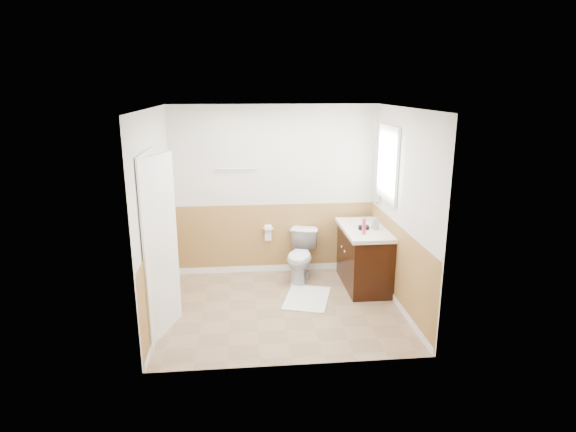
{
  "coord_description": "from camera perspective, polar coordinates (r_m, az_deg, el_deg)",
  "views": [
    {
      "loc": [
        -0.48,
        -5.57,
        2.74
      ],
      "look_at": [
        0.1,
        0.25,
        1.15
      ],
      "focal_mm": 29.84,
      "sensor_mm": 36.0,
      "label": 1
    }
  ],
  "objects": [
    {
      "name": "toilet",
      "position": [
        6.96,
        1.55,
        -4.82
      ],
      "size": [
        0.58,
        0.79,
        0.72
      ],
      "primitive_type": "imported",
      "rotation": [
        0.0,
        0.0,
        -0.29
      ],
      "color": "white",
      "rests_on": "floor"
    },
    {
      "name": "towel_bar",
      "position": [
        6.91,
        -6.22,
        5.63
      ],
      "size": [
        0.62,
        0.02,
        0.02
      ],
      "primitive_type": "cylinder",
      "rotation": [
        0.0,
        1.57,
        0.0
      ],
      "color": "silver",
      "rests_on": "wall_back"
    },
    {
      "name": "window_frame",
      "position": [
        6.54,
        11.81,
        6.17
      ],
      "size": [
        0.04,
        0.8,
        1.0
      ],
      "primitive_type": "cube",
      "color": "white",
      "rests_on": "wall_right"
    },
    {
      "name": "wall_right",
      "position": [
        6.1,
        13.45,
        0.64
      ],
      "size": [
        0.0,
        3.0,
        3.0
      ],
      "primitive_type": "plane",
      "rotation": [
        1.57,
        0.0,
        -1.57
      ],
      "color": "silver",
      "rests_on": "floor"
    },
    {
      "name": "door_knob",
      "position": [
        5.8,
        -13.95,
        -3.23
      ],
      "size": [
        0.06,
        0.06,
        0.06
      ],
      "primitive_type": "sphere",
      "color": "silver",
      "rests_on": "door"
    },
    {
      "name": "door_frame",
      "position": [
        5.49,
        -15.87,
        -3.55
      ],
      "size": [
        0.02,
        0.92,
        2.1
      ],
      "primitive_type": "cube",
      "color": "white",
      "rests_on": "wall_left"
    },
    {
      "name": "ceiling",
      "position": [
        5.6,
        -0.78,
        12.74
      ],
      "size": [
        3.0,
        3.0,
        0.0
      ],
      "primitive_type": "plane",
      "rotation": [
        3.14,
        0.0,
        0.0
      ],
      "color": "white",
      "rests_on": "floor"
    },
    {
      "name": "hair_dryer_handle",
      "position": [
        6.56,
        8.8,
        -1.68
      ],
      "size": [
        0.03,
        0.03,
        0.07
      ],
      "primitive_type": "cylinder",
      "color": "black",
      "rests_on": "countertop"
    },
    {
      "name": "faucet",
      "position": [
        6.86,
        10.37,
        -0.44
      ],
      "size": [
        0.02,
        0.02,
        0.14
      ],
      "primitive_type": "cylinder",
      "color": "silver",
      "rests_on": "countertop"
    },
    {
      "name": "wainscot_right",
      "position": [
        6.32,
        12.93,
        -5.96
      ],
      "size": [
        0.0,
        2.6,
        2.6
      ],
      "primitive_type": "plane",
      "rotation": [
        1.57,
        0.0,
        -1.57
      ],
      "color": "#9E733F",
      "rests_on": "floor"
    },
    {
      "name": "tp_roll",
      "position": [
        7.11,
        -2.39,
        -1.48
      ],
      "size": [
        0.1,
        0.11,
        0.11
      ],
      "primitive_type": "cylinder",
      "rotation": [
        0.0,
        1.57,
        0.0
      ],
      "color": "white",
      "rests_on": "tp_holder_bar"
    },
    {
      "name": "sink_basin",
      "position": [
        6.83,
        8.9,
        -0.96
      ],
      "size": [
        0.36,
        0.36,
        0.02
      ],
      "primitive_type": "cylinder",
      "color": "silver",
      "rests_on": "countertop"
    },
    {
      "name": "tp_sheet",
      "position": [
        7.14,
        -2.38,
        -2.33
      ],
      "size": [
        0.1,
        0.01,
        0.16
      ],
      "primitive_type": "cube",
      "color": "white",
      "rests_on": "tp_roll"
    },
    {
      "name": "door",
      "position": [
        5.48,
        -15.08,
        -3.63
      ],
      "size": [
        0.29,
        0.78,
        2.04
      ],
      "primitive_type": "cube",
      "rotation": [
        0.0,
        0.0,
        -0.31
      ],
      "color": "white",
      "rests_on": "wall_left"
    },
    {
      "name": "vanity_knob_right",
      "position": [
        6.81,
        6.44,
        -3.66
      ],
      "size": [
        0.03,
        0.03,
        0.03
      ],
      "primitive_type": "sphere",
      "color": "silver",
      "rests_on": "vanity_cabinet"
    },
    {
      "name": "mirror_panel",
      "position": [
        7.05,
        10.54,
        5.24
      ],
      "size": [
        0.02,
        0.35,
        0.9
      ],
      "primitive_type": "cube",
      "color": "silver",
      "rests_on": "wall_right"
    },
    {
      "name": "wall_left",
      "position": [
        5.86,
        -15.52,
        -0.1
      ],
      "size": [
        0.0,
        3.0,
        3.0
      ],
      "primitive_type": "plane",
      "rotation": [
        1.57,
        0.0,
        1.57
      ],
      "color": "silver",
      "rests_on": "floor"
    },
    {
      "name": "wainscot_back",
      "position": [
        7.23,
        -1.61,
        -2.84
      ],
      "size": [
        3.0,
        0.0,
        3.0
      ],
      "primitive_type": "plane",
      "rotation": [
        1.57,
        0.0,
        0.0
      ],
      "color": "#9E733F",
      "rests_on": "floor"
    },
    {
      "name": "wall_back",
      "position": [
        7.05,
        -1.66,
        2.99
      ],
      "size": [
        3.0,
        0.0,
        3.0
      ],
      "primitive_type": "plane",
      "rotation": [
        1.57,
        0.0,
        0.0
      ],
      "color": "silver",
      "rests_on": "floor"
    },
    {
      "name": "window_glass",
      "position": [
        6.54,
        11.94,
        6.17
      ],
      "size": [
        0.01,
        0.7,
        0.9
      ],
      "primitive_type": "cube",
      "color": "white",
      "rests_on": "wall_right"
    },
    {
      "name": "wainscot_front",
      "position": [
        4.86,
        0.64,
        -12.26
      ],
      "size": [
        3.0,
        0.0,
        3.0
      ],
      "primitive_type": "plane",
      "rotation": [
        -1.57,
        0.0,
        0.0
      ],
      "color": "#9E733F",
      "rests_on": "floor"
    },
    {
      "name": "vanity_knob_left",
      "position": [
        6.62,
        6.8,
        -4.22
      ],
      "size": [
        0.03,
        0.03,
        0.03
      ],
      "primitive_type": "sphere",
      "color": "#B6B6BD",
      "rests_on": "vanity_cabinet"
    },
    {
      "name": "lotion_bottle",
      "position": [
        6.37,
        9.04,
        -1.22
      ],
      "size": [
        0.05,
        0.05,
        0.22
      ],
      "primitive_type": "cylinder",
      "color": "#C33252",
      "rests_on": "countertop"
    },
    {
      "name": "tp_holder_bar",
      "position": [
        7.11,
        -2.39,
        -1.48
      ],
      "size": [
        0.14,
        0.02,
        0.02
      ],
      "primitive_type": "cylinder",
      "rotation": [
        0.0,
        1.57,
        0.0
      ],
      "color": "silver",
      "rests_on": "wall_back"
    },
    {
      "name": "vanity_cabinet",
      "position": [
        6.83,
        9.05,
        -5.02
      ],
      "size": [
        0.55,
        1.1,
        0.8
      ],
      "primitive_type": "cube",
      "color": "black",
      "rests_on": "floor"
    },
    {
      "name": "wall_front",
      "position": [
        4.55,
        0.68,
        -3.92
      ],
      "size": [
        3.0,
        0.0,
        3.0
      ],
      "primitive_type": "plane",
      "rotation": [
        -1.57,
        0.0,
        0.0
      ],
      "color": "silver",
      "rests_on": "floor"
    },
    {
      "name": "soap_dispenser",
      "position": [
        6.63,
        10.41,
        -0.84
      ],
      "size": [
        0.09,
        0.09,
        0.17
      ],
      "primitive_type": "imported",
      "rotation": [
        0.0,
        0.0,
        0.13
      ],
      "color": "#8C919E",
      "rests_on": "countertop"
    },
    {
      "name": "wainscot_left",
      "position": [
        6.09,
        -14.91,
        -6.92
      ],
      "size": [
        0.0,
        2.6,
        2.6
      ],
      "primitive_type": "plane",
      "rotation": [
        1.57,
        0.0,
        1.57
      ],
      "color": "#9E733F",
      "rests_on": "floor"
    },
    {
      "name": "countertop",
      "position": [
        6.7,
        9.12,
        -1.61
      ],
      "size": [
        0.6,
        1.15,
        0.05
      ],
      "primitive_type": "cube",
      "color": "silver",
      "rests_on": "vanity_cabinet"
    },
    {
      "name": "floor",
      "position": [
        6.23,
        -0.7,
        -10.9
      ],
      "size": [
        3.0,
        3.0,
        0.0
      ],
      "primitive_type": "plane",
      "color": "#8C7051",
      "rests_on": "ground"
    },
    {
      "name": "bath_mat",
      "position": [
        6.47,
        2.29,
        -9.76
      ],
      "size": [
        0.75,
        0.92,
        0.02
      ],
      "primitive_type": "cube",
      "rotation": [
        0.0,
        0.0,
        -0.29
      ],
      "color": "white",
      "rests_on": "floor"
    },
    {
      "name": "hair_dryer_body",
      "position": [
        6.59,
        8.99,
        -1.33
      ],
      "size": [
        0.14,
        0.07,
        0.07
      ],
      "primitive_type": "cylinder",
      "rotation": [
        0.0,
        1.57,
        0.0
      ],
      "color": "black",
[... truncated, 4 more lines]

